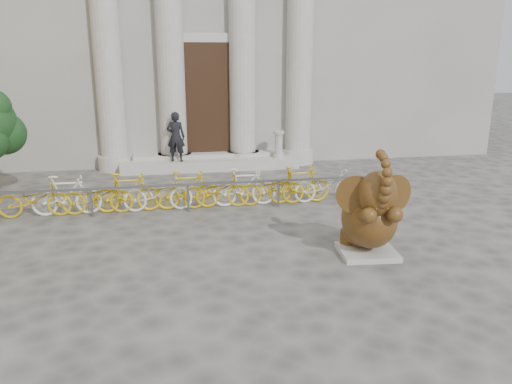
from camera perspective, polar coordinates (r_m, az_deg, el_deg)
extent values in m
plane|color=#474442|center=(8.47, 0.93, -11.13)|extent=(80.00, 80.00, 0.00)
cube|color=gray|center=(22.59, -7.05, 20.89)|extent=(22.00, 10.00, 12.00)
cube|color=black|center=(17.48, -5.56, 10.43)|extent=(2.40, 0.16, 4.00)
cylinder|color=#A8A59E|center=(17.32, -16.69, 15.47)|extent=(0.90, 0.90, 8.00)
cylinder|color=#A8A59E|center=(17.24, -9.81, 15.87)|extent=(0.90, 0.90, 8.00)
cylinder|color=#A8A59E|center=(17.45, -1.59, 16.07)|extent=(0.90, 0.90, 8.00)
cylinder|color=#A8A59E|center=(17.87, 5.02, 16.01)|extent=(0.90, 0.90, 8.00)
cube|color=#A8A59E|center=(17.28, -5.23, 3.27)|extent=(6.00, 1.20, 0.36)
cube|color=#A8A59E|center=(10.09, 12.59, -6.70)|extent=(1.16, 1.06, 0.11)
ellipsoid|color=black|center=(10.17, 12.31, -4.23)|extent=(0.98, 0.94, 0.69)
ellipsoid|color=black|center=(9.88, 12.78, -3.00)|extent=(1.15, 1.38, 1.12)
cylinder|color=black|center=(10.28, 10.47, -5.01)|extent=(0.35, 0.35, 0.28)
cylinder|color=black|center=(10.45, 13.55, -4.85)|extent=(0.35, 0.35, 0.28)
cylinder|color=black|center=(9.35, 12.28, -2.62)|extent=(0.31, 0.66, 0.43)
cylinder|color=black|center=(9.51, 15.01, -2.51)|extent=(0.31, 0.66, 0.43)
ellipsoid|color=black|center=(9.36, 13.72, -0.23)|extent=(0.79, 0.75, 0.86)
cylinder|color=black|center=(9.38, 11.33, -0.33)|extent=(0.69, 0.34, 0.73)
cylinder|color=black|center=(9.61, 15.52, -0.21)|extent=(0.73, 0.22, 0.73)
cone|color=beige|center=(9.17, 13.31, -1.65)|extent=(0.12, 0.26, 0.12)
cone|color=beige|center=(9.25, 14.83, -1.59)|extent=(0.16, 0.26, 0.12)
cube|color=slate|center=(12.41, -7.83, 0.85)|extent=(9.23, 0.06, 0.06)
cylinder|color=slate|center=(12.62, -18.29, -1.20)|extent=(0.06, 0.06, 0.70)
cylinder|color=slate|center=(12.50, -7.78, -0.71)|extent=(0.06, 0.06, 0.70)
cylinder|color=slate|center=(12.81, 2.58, -0.19)|extent=(0.06, 0.06, 0.70)
cylinder|color=slate|center=(13.43, 11.38, 0.25)|extent=(0.06, 0.06, 0.70)
imported|color=gold|center=(13.08, -24.02, -0.52)|extent=(1.70, 0.50, 1.00)
imported|color=silver|center=(12.92, -20.89, -0.38)|extent=(1.66, 0.47, 1.00)
imported|color=gold|center=(12.81, -17.68, -0.22)|extent=(1.70, 0.50, 1.00)
imported|color=gold|center=(12.73, -14.43, -0.07)|extent=(1.66, 0.47, 1.00)
imported|color=silver|center=(12.70, -11.15, 0.09)|extent=(1.70, 0.50, 1.00)
imported|color=gold|center=(12.71, -7.86, 0.25)|extent=(1.66, 0.47, 1.00)
imported|color=gold|center=(12.75, -4.58, 0.41)|extent=(1.70, 0.50, 1.00)
imported|color=silver|center=(12.85, -1.35, 0.56)|extent=(1.66, 0.47, 1.00)
imported|color=gold|center=(12.98, 1.84, 0.71)|extent=(1.70, 0.50, 1.00)
imported|color=gold|center=(13.15, 4.95, 0.85)|extent=(1.66, 0.47, 1.00)
imported|color=silver|center=(13.36, 7.97, 0.99)|extent=(1.70, 0.50, 1.00)
sphere|color=black|center=(14.59, -26.85, 5.99)|extent=(1.11, 1.11, 1.11)
imported|color=black|center=(16.74, -9.15, 6.25)|extent=(0.68, 0.53, 1.65)
cylinder|color=#A8A59E|center=(17.30, 2.58, 4.13)|extent=(0.38, 0.38, 0.11)
cylinder|color=#A8A59E|center=(17.24, 2.60, 5.33)|extent=(0.26, 0.26, 0.85)
cylinder|color=#A8A59E|center=(17.16, 2.62, 6.82)|extent=(0.38, 0.38, 0.09)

